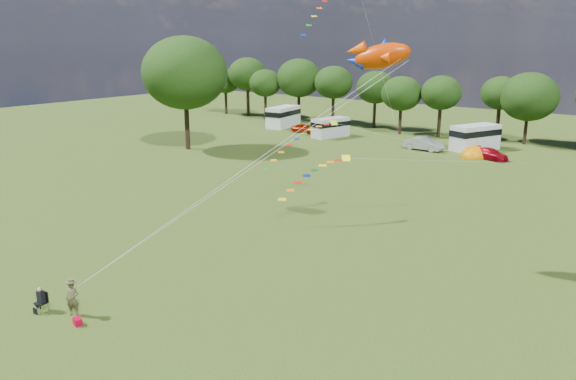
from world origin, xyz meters
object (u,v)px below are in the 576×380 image
Objects in this scene: car_b at (424,144)px; fish_kite at (377,56)px; campervan_b at (331,127)px; camp_chair at (41,297)px; big_tree at (185,73)px; car_a at (304,128)px; car_c at (490,154)px; campervan_a at (283,116)px; campervan_c at (475,137)px; kite_flyer at (73,299)px; tent_orange at (474,157)px.

fish_kite is at bearing -159.21° from car_b.
campervan_b is 45.32m from fish_kite.
car_b is 49.77m from camp_chair.
big_tree is 20.51m from car_a.
fish_kite is (3.61, -34.00, 11.33)m from car_c.
campervan_b is (4.81, -0.69, 0.73)m from car_a.
campervan_b is (-22.02, 1.85, 0.77)m from car_c.
car_b is (23.12, 16.25, -8.24)m from big_tree.
campervan_a is at bearing 94.09° from big_tree.
campervan_b reaches higher than car_a.
campervan_c is 3.83× the size of kite_flyer.
car_a is at bearing 79.62° from kite_flyer.
campervan_a is at bearing 83.62° from kite_flyer.
tent_orange reaches higher than car_c.
kite_flyer is (-1.16, -52.99, -0.74)m from campervan_c.
camp_chair is at bearing -158.80° from car_a.
fish_kite is (34.79, -18.32, 2.93)m from big_tree.
car_a is at bearing 174.63° from tent_orange.
campervan_b is at bearing 102.96° from camp_chair.
campervan_a is (-32.67, 5.32, 1.02)m from car_c.
kite_flyer is 0.45× the size of fish_kite.
car_a is 55.73m from camp_chair.
campervan_c reaches higher than car_c.
car_a is at bearing 104.51° from car_c.
campervan_c is at bearing -98.65° from campervan_a.
kite_flyer is (22.40, -51.03, 0.21)m from car_a.
car_a is at bearing -122.51° from campervan_a.
fish_kite is at bearing -146.57° from campervan_c.
car_c is at bearing 26.70° from big_tree.
campervan_b is 18.93m from campervan_c.
tent_orange is at bearing 81.83° from fish_kite.
fish_kite reaches higher than campervan_b.
car_b is at bearing 87.89° from camp_chair.
campervan_b is 53.46m from camp_chair.
campervan_a reaches higher than tent_orange.
campervan_b is 1.47× the size of fish_kite.
campervan_a is 3.75× the size of kite_flyer.
big_tree is 2.01× the size of campervan_c.
car_c is 36.02m from fish_kite.
fish_kite is at bearing -81.07° from tent_orange.
fish_kite is at bearing -140.91° from car_a.
fish_kite reaches higher than kite_flyer.
car_c is 48.70m from kite_flyer.
fish_kite is (25.63, -35.85, 10.56)m from campervan_b.
camp_chair is at bearing -94.95° from tent_orange.
car_c is 33.12m from campervan_a.
campervan_a reaches higher than kite_flyer.
fish_kite is (8.05, 14.49, 11.08)m from kite_flyer.
kite_flyer is at bearing 18.29° from camp_chair.
car_a reaches higher than car_c.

